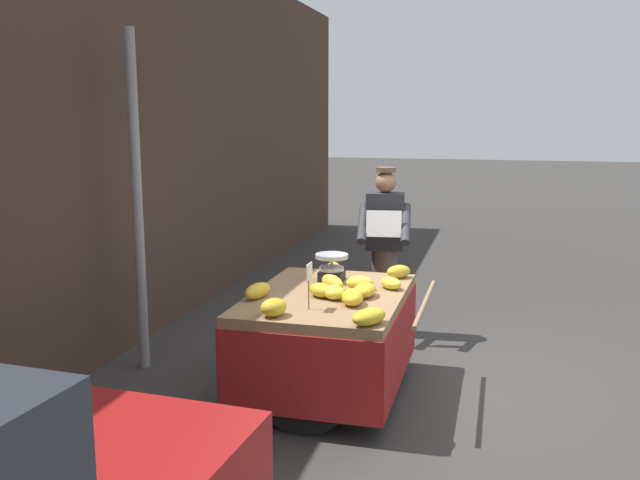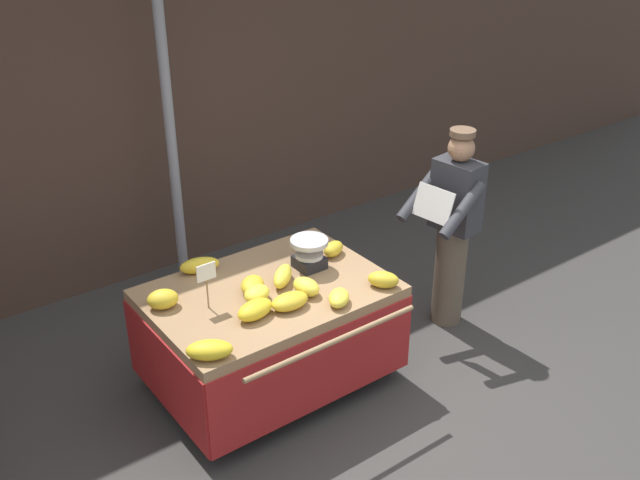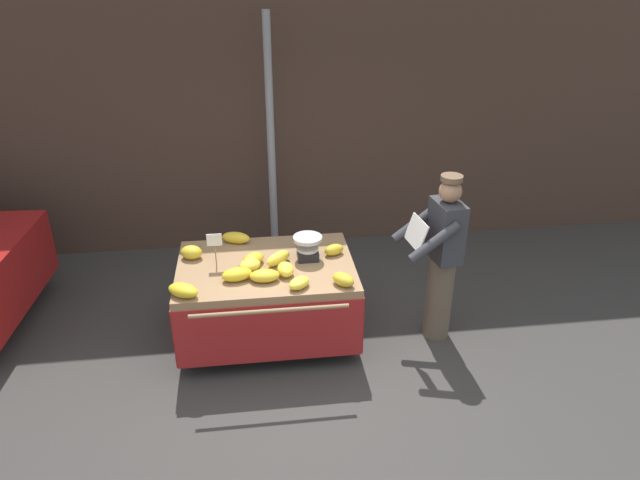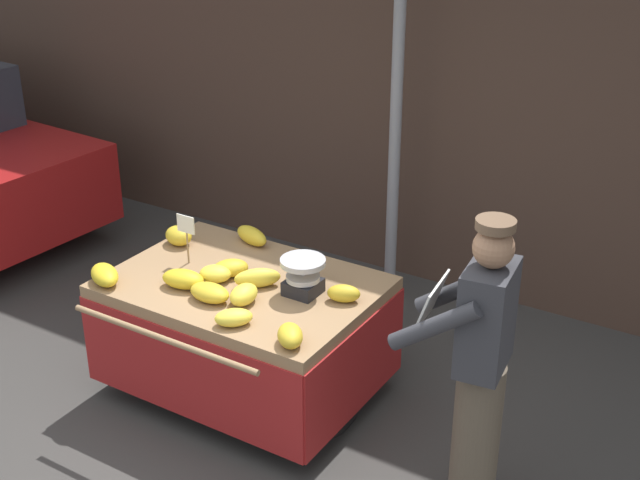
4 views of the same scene
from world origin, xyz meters
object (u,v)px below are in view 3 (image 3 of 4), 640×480
banana_bunch_1 (334,250)px  banana_bunch_2 (265,276)px  weighing_scale (308,248)px  price_sign (215,243)px  banana_bunch_10 (343,280)px  street_pole (271,144)px  banana_bunch_9 (183,290)px  banana_bunch_8 (285,269)px  banana_cart (267,284)px  banana_bunch_11 (236,238)px  banana_bunch_6 (250,265)px  banana_bunch_7 (299,283)px  vendor_person (442,259)px  banana_bunch_5 (278,258)px  banana_bunch_4 (237,274)px  banana_bunch_3 (253,259)px  banana_bunch_0 (191,252)px

banana_bunch_1 → banana_bunch_2: size_ratio=0.75×
weighing_scale → price_sign: size_ratio=0.82×
banana_bunch_2 → banana_bunch_10: banana_bunch_10 is taller
street_pole → banana_bunch_9: size_ratio=10.28×
banana_bunch_8 → banana_bunch_9: 0.93m
banana_cart → banana_bunch_11: size_ratio=5.82×
banana_bunch_6 → banana_bunch_7: bearing=-41.2°
weighing_scale → banana_bunch_9: size_ratio=0.98×
banana_cart → vendor_person: (1.67, -0.17, 0.26)m
banana_bunch_10 → price_sign: bearing=156.7°
price_sign → banana_bunch_11: 0.53m
price_sign → banana_bunch_10: price_sign is taller
banana_bunch_5 → vendor_person: (1.55, -0.17, -0.02)m
banana_bunch_4 → banana_bunch_9: bearing=-155.0°
price_sign → vendor_person: (2.13, -0.20, -0.21)m
banana_bunch_4 → price_sign: bearing=124.6°
banana_cart → banana_bunch_3: size_ratio=7.44×
banana_bunch_4 → banana_bunch_10: (0.94, -0.21, -0.00)m
street_pole → banana_cart: street_pole is taller
banana_bunch_0 → banana_bunch_5: banana_bunch_0 is taller
banana_bunch_6 → vendor_person: vendor_person is taller
banana_bunch_1 → banana_bunch_3: 0.79m
street_pole → banana_bunch_11: street_pole is taller
banana_bunch_7 → vendor_person: vendor_person is taller
price_sign → banana_bunch_10: (1.13, -0.49, -0.19)m
vendor_person → banana_bunch_5: bearing=173.9°
banana_bunch_1 → banana_bunch_8: banana_bunch_8 is taller
price_sign → banana_bunch_5: (0.58, -0.03, -0.19)m
banana_bunch_5 → banana_bunch_9: size_ratio=1.02×
banana_bunch_8 → banana_bunch_10: (0.50, -0.24, -0.00)m
street_pole → banana_bunch_8: size_ratio=13.49×
banana_bunch_5 → banana_bunch_8: bearing=-76.2°
weighing_scale → banana_bunch_10: bearing=-64.1°
banana_bunch_1 → banana_bunch_11: banana_bunch_11 is taller
banana_bunch_2 → banana_bunch_10: bearing=-13.2°
banana_bunch_4 → banana_bunch_6: banana_bunch_4 is taller
weighing_scale → banana_bunch_3: (-0.52, -0.04, -0.06)m
banana_bunch_2 → banana_bunch_6: (-0.13, 0.22, -0.00)m
banana_bunch_5 → banana_bunch_6: bearing=-163.2°
banana_bunch_4 → banana_bunch_9: 0.51m
banana_bunch_11 → banana_bunch_0: bearing=-147.3°
banana_bunch_1 → banana_bunch_6: 0.85m
banana_bunch_1 → banana_bunch_5: size_ratio=0.69×
price_sign → banana_bunch_7: 0.90m
banana_bunch_10 → banana_bunch_5: bearing=140.2°
banana_bunch_2 → price_sign: bearing=143.4°
banana_bunch_4 → banana_bunch_10: bearing=-12.5°
banana_bunch_8 → banana_cart: bearing=128.3°
banana_bunch_10 → street_pole: bearing=103.0°
banana_bunch_1 → banana_bunch_4: banana_bunch_4 is taller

